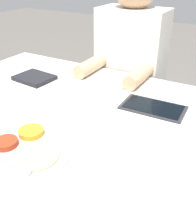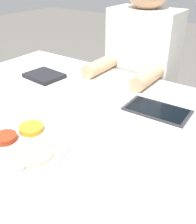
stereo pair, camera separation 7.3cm
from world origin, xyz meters
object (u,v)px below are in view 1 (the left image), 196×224
Objects in this scene: thali_tray at (26,148)px; person_diner at (129,90)px; red_notebook at (35,78)px; tablet_device at (153,107)px.

person_diner is at bearing 92.72° from thali_tray.
person_diner is at bearing 53.37° from red_notebook.
thali_tray is 0.51m from tablet_device.
tablet_device is at bearing 1.02° from red_notebook.
person_diner reaches higher than red_notebook.
tablet_device is (0.24, 0.45, -0.00)m from thali_tray.
red_notebook is 0.76× the size of tablet_device.
thali_tray reaches higher than red_notebook.
thali_tray is 1.15× the size of tablet_device.
thali_tray is 0.88m from person_diner.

